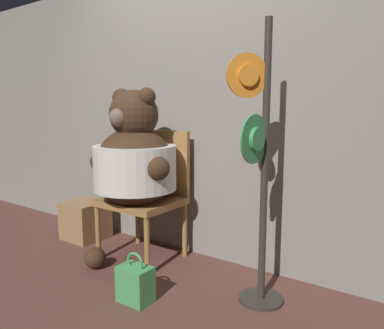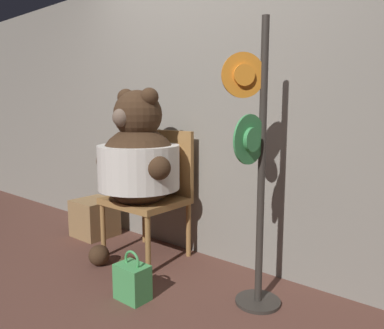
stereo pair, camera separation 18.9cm
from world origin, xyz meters
TOP-DOWN VIEW (x-y plane):
  - ground_plane at (0.00, 0.00)m, footprint 14.00×14.00m
  - wall_back at (0.00, 0.76)m, footprint 8.00×0.10m
  - chair at (-0.37, 0.47)m, footprint 0.58×0.51m
  - teddy_bear at (-0.35, 0.29)m, footprint 0.76×0.67m
  - hat_display_rack at (0.68, 0.27)m, footprint 0.34×0.42m
  - handbag_on_ground at (0.07, -0.16)m, footprint 0.21×0.15m
  - wooden_crate at (-1.12, 0.42)m, footprint 0.35×0.35m

SIDE VIEW (x-z plane):
  - ground_plane at x=0.00m, z-range 0.00..0.00m
  - handbag_on_ground at x=0.07m, z-range -0.04..0.28m
  - wooden_crate at x=-1.12m, z-range 0.00..0.35m
  - chair at x=-0.37m, z-range 0.04..1.06m
  - teddy_bear at x=-0.35m, z-range 0.12..1.47m
  - hat_display_rack at x=0.68m, z-range 0.00..1.71m
  - wall_back at x=0.00m, z-range 0.00..2.32m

